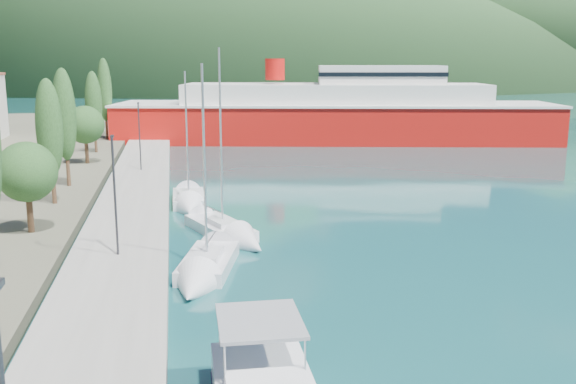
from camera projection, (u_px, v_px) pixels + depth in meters
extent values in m
plane|color=#164E50|center=(201.00, 111.00, 137.63)|extent=(1400.00, 1400.00, 0.00)
cube|color=gray|center=(133.00, 206.00, 45.35)|extent=(5.00, 88.00, 0.80)
cone|color=#30572C|center=(576.00, 8.00, 424.40)|extent=(420.00, 420.00, 90.00)
cylinder|color=#47301E|center=(30.00, 214.00, 37.08)|extent=(0.36, 0.36, 2.17)
sphere|color=#274E21|center=(27.00, 172.00, 36.59)|extent=(3.47, 3.47, 3.47)
cylinder|color=#47301E|center=(54.00, 190.00, 44.62)|extent=(0.30, 0.30, 1.90)
ellipsoid|color=#274E21|center=(49.00, 128.00, 43.76)|extent=(1.80, 1.80, 6.74)
cylinder|color=#47301E|center=(68.00, 173.00, 50.95)|extent=(0.30, 0.30, 2.04)
ellipsoid|color=#274E21|center=(64.00, 115.00, 50.02)|extent=(1.80, 1.80, 7.23)
cylinder|color=#47301E|center=(87.00, 152.00, 62.19)|extent=(0.36, 0.36, 2.28)
sphere|color=#274E21|center=(85.00, 125.00, 61.67)|extent=(3.66, 3.66, 3.66)
cylinder|color=#47301E|center=(96.00, 143.00, 69.77)|extent=(0.30, 0.30, 1.92)
ellipsoid|color=#274E21|center=(94.00, 103.00, 68.90)|extent=(1.80, 1.80, 6.80)
cylinder|color=#47301E|center=(107.00, 130.00, 81.78)|extent=(0.30, 0.30, 2.24)
ellipsoid|color=#274E21|center=(105.00, 90.00, 80.77)|extent=(1.80, 1.80, 7.93)
cylinder|color=#2D2D33|center=(115.00, 197.00, 32.04)|extent=(0.12, 0.12, 6.00)
cube|color=#2D2D33|center=(112.00, 136.00, 31.68)|extent=(0.15, 0.50, 0.12)
cylinder|color=#2D2D33|center=(140.00, 137.00, 57.52)|extent=(0.12, 0.12, 6.00)
cube|color=#2D2D33|center=(138.00, 103.00, 57.16)|extent=(0.15, 0.50, 0.12)
cube|color=gray|center=(260.00, 321.00, 19.26)|extent=(2.57, 3.04, 0.11)
cube|color=silver|center=(209.00, 264.00, 32.77)|extent=(3.66, 6.11, 0.91)
cube|color=silver|center=(207.00, 255.00, 32.28)|extent=(1.92, 2.56, 0.36)
cylinder|color=silver|center=(204.00, 164.00, 31.34)|extent=(0.12, 0.12, 9.65)
cone|color=silver|center=(193.00, 289.00, 29.20)|extent=(2.92, 3.16, 2.34)
cube|color=silver|center=(220.00, 229.00, 39.65)|extent=(4.25, 6.51, 0.87)
cube|color=silver|center=(223.00, 222.00, 39.19)|extent=(2.11, 2.76, 0.34)
cylinder|color=silver|center=(221.00, 138.00, 38.16)|extent=(0.12, 0.12, 10.57)
cone|color=silver|center=(249.00, 245.00, 36.36)|extent=(3.08, 3.46, 2.21)
cube|color=silver|center=(189.00, 200.00, 48.02)|extent=(2.36, 5.30, 0.91)
cube|color=silver|center=(189.00, 193.00, 47.56)|extent=(1.41, 2.12, 0.35)
cylinder|color=silver|center=(187.00, 134.00, 46.69)|extent=(0.12, 0.12, 9.05)
cone|color=silver|center=(190.00, 210.00, 44.76)|extent=(2.33, 2.48, 2.31)
cube|color=red|center=(334.00, 125.00, 84.89)|extent=(58.03, 23.08, 5.49)
cube|color=silver|center=(335.00, 104.00, 84.34)|extent=(58.49, 23.51, 0.29)
cube|color=silver|center=(335.00, 95.00, 84.10)|extent=(40.38, 17.54, 2.94)
cube|color=silver|center=(380.00, 75.00, 83.41)|extent=(17.06, 10.38, 2.35)
cylinder|color=red|center=(275.00, 69.00, 83.64)|extent=(2.55, 2.55, 2.74)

